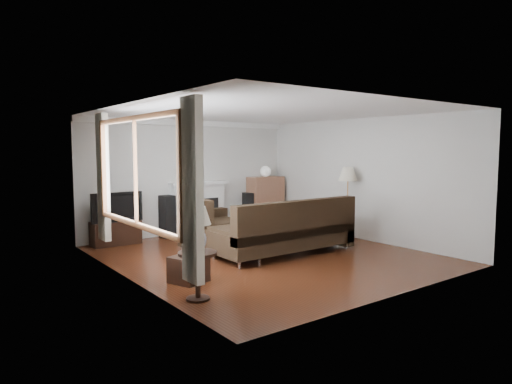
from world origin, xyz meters
TOP-DOWN VIEW (x-y plane):
  - room at (0.00, 0.00)m, footprint 5.10×5.60m
  - window at (-2.45, -0.20)m, footprint 0.12×2.74m
  - curtain_near at (-2.40, -1.72)m, footprint 0.10×0.35m
  - curtain_far at (-2.40, 1.32)m, footprint 0.10×0.35m
  - fireplace at (0.15, 2.64)m, footprint 1.40×0.26m
  - tv_stand at (-1.80, 2.50)m, footprint 0.92×0.41m
  - television at (-1.80, 2.50)m, footprint 1.00×0.13m
  - speaker_left at (-0.67, 2.55)m, footprint 0.28×0.32m
  - speaker_right at (1.46, 2.55)m, footprint 0.29×0.33m
  - bookshelf at (1.94, 2.51)m, footprint 0.87×0.42m
  - globe_lamp at (1.94, 2.51)m, footprint 0.26×0.26m
  - sectional_sofa at (0.31, -0.09)m, footprint 2.87×2.10m
  - coffee_table at (0.54, 1.36)m, footprint 1.16×0.92m
  - footstool at (-1.88, -0.64)m, footprint 0.56×0.56m
  - floor_lamp at (2.22, 0.12)m, footprint 0.44×0.44m
  - side_table at (-2.15, -1.38)m, footprint 0.48×0.48m
  - table_lamp at (-2.15, -1.38)m, footprint 0.34×0.34m

SIDE VIEW (x-z plane):
  - footstool at x=-1.88m, z-range 0.00..0.37m
  - coffee_table at x=0.54m, z-range 0.00..0.40m
  - tv_stand at x=-1.80m, z-range 0.00..0.46m
  - side_table at x=-2.15m, z-range 0.00..0.60m
  - speaker_right at x=1.46m, z-range 0.00..0.84m
  - speaker_left at x=-0.67m, z-range 0.00..0.90m
  - sectional_sofa at x=0.31m, z-range 0.00..0.93m
  - fireplace at x=0.15m, z-range 0.00..1.15m
  - bookshelf at x=1.94m, z-range 0.00..1.20m
  - television at x=-1.80m, z-range 0.46..1.04m
  - floor_lamp at x=2.22m, z-range 0.00..1.50m
  - table_lamp at x=-2.15m, z-range 0.60..1.16m
  - room at x=0.00m, z-range -0.02..2.52m
  - globe_lamp at x=1.94m, z-range 1.20..1.46m
  - curtain_near at x=-2.40m, z-range 0.35..2.45m
  - curtain_far at x=-2.40m, z-range 0.35..2.45m
  - window at x=-2.45m, z-range 0.78..2.32m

